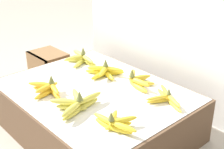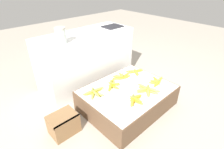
{
  "view_description": "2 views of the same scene",
  "coord_description": "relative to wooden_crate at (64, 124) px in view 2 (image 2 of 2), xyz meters",
  "views": [
    {
      "loc": [
        1.23,
        -0.98,
        1.09
      ],
      "look_at": [
        0.08,
        0.06,
        0.37
      ],
      "focal_mm": 50.0,
      "sensor_mm": 36.0,
      "label": 1
    },
    {
      "loc": [
        -1.33,
        -1.14,
        1.48
      ],
      "look_at": [
        -0.13,
        0.14,
        0.46
      ],
      "focal_mm": 28.0,
      "sensor_mm": 36.0,
      "label": 2
    }
  ],
  "objects": [
    {
      "name": "banana_bunch_front_right",
      "position": [
        1.15,
        -0.34,
        0.19
      ],
      "size": [
        0.24,
        0.16,
        0.1
      ],
      "color": "yellow",
      "rests_on": "display_platform"
    },
    {
      "name": "foam_tray_dark",
      "position": [
        1.28,
        0.61,
        0.67
      ],
      "size": [
        0.28,
        0.22,
        0.02
      ],
      "color": "#232328",
      "rests_on": "back_vendor_table"
    },
    {
      "name": "banana_bunch_middle_midleft",
      "position": [
        0.69,
        -0.01,
        0.19
      ],
      "size": [
        0.23,
        0.23,
        0.11
      ],
      "color": "yellow",
      "rests_on": "display_platform"
    },
    {
      "name": "display_platform",
      "position": [
        0.8,
        -0.17,
        0.02
      ],
      "size": [
        1.05,
        0.82,
        0.27
      ],
      "color": "brown",
      "rests_on": "ground_plane"
    },
    {
      "name": "foam_tray_white",
      "position": [
        0.75,
        0.78,
        0.67
      ],
      "size": [
        0.22,
        0.15,
        0.02
      ],
      "color": "white",
      "rests_on": "back_vendor_table"
    },
    {
      "name": "wooden_crate",
      "position": [
        0.0,
        0.0,
        0.0
      ],
      "size": [
        0.28,
        0.22,
        0.23
      ],
      "color": "olive",
      "rests_on": "ground_plane"
    },
    {
      "name": "banana_bunch_middle_right",
      "position": [
        1.15,
        0.02,
        0.18
      ],
      "size": [
        0.25,
        0.21,
        0.08
      ],
      "color": "gold",
      "rests_on": "display_platform"
    },
    {
      "name": "glass_jar",
      "position": [
        0.36,
        0.48,
        0.76
      ],
      "size": [
        0.12,
        0.12,
        0.19
      ],
      "color": "silver",
      "rests_on": "back_vendor_table"
    },
    {
      "name": "ground_plane",
      "position": [
        0.8,
        -0.17,
        -0.11
      ],
      "size": [
        10.0,
        10.0,
        0.0
      ],
      "primitive_type": "plane",
      "color": "#A89E8E"
    },
    {
      "name": "back_vendor_table",
      "position": [
        0.79,
        0.65,
        0.28
      ],
      "size": [
        1.38,
        0.55,
        0.78
      ],
      "color": "white",
      "rests_on": "ground_plane"
    },
    {
      "name": "banana_bunch_front_midright",
      "position": [
        0.9,
        -0.37,
        0.19
      ],
      "size": [
        0.21,
        0.29,
        0.11
      ],
      "color": "gold",
      "rests_on": "display_platform"
    },
    {
      "name": "banana_bunch_front_midleft",
      "position": [
        0.66,
        -0.39,
        0.19
      ],
      "size": [
        0.23,
        0.17,
        0.11
      ],
      "color": "gold",
      "rests_on": "display_platform"
    },
    {
      "name": "banana_bunch_middle_left",
      "position": [
        0.43,
        0.01,
        0.19
      ],
      "size": [
        0.28,
        0.21,
        0.11
      ],
      "color": "gold",
      "rests_on": "display_platform"
    },
    {
      "name": "banana_bunch_middle_midright",
      "position": [
        0.92,
        0.05,
        0.19
      ],
      "size": [
        0.24,
        0.16,
        0.11
      ],
      "color": "gold",
      "rests_on": "display_platform"
    }
  ]
}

